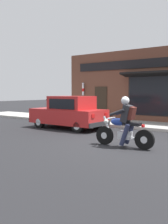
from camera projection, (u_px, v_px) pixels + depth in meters
name	position (u px, v px, depth m)	size (l,w,h in m)	color
ground_plane	(119.00, 144.00, 8.82)	(80.00, 80.00, 0.00)	black
sidewalk_curb	(114.00, 123.00, 14.47)	(2.60, 22.00, 0.14)	#ADAAA3
storefront_building	(147.00, 86.00, 14.78)	(1.25, 10.64, 4.20)	brown
motorcycle_with_rider	(124.00, 126.00, 8.32)	(0.56, 2.02, 1.62)	black
car_hatchback	(69.00, 113.00, 12.57)	(1.68, 3.80, 1.57)	black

